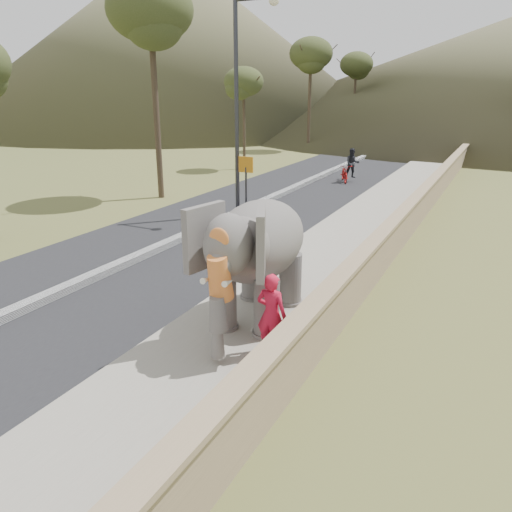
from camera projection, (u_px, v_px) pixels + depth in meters
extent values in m
plane|color=olive|center=(106.00, 457.00, 6.96)|extent=(160.00, 160.00, 0.00)
cube|color=black|center=(197.00, 233.00, 17.54)|extent=(7.00, 120.00, 0.03)
cube|color=black|center=(197.00, 231.00, 17.51)|extent=(0.35, 120.00, 0.22)
cube|color=#9E9687|center=(334.00, 252.00, 15.40)|extent=(3.00, 120.00, 0.15)
cube|color=tan|center=(389.00, 244.00, 14.54)|extent=(0.30, 120.00, 1.10)
cylinder|color=#323137|center=(237.00, 112.00, 18.78)|extent=(0.16, 0.16, 8.00)
sphere|color=#FFF2CC|center=(274.00, 0.00, 16.96)|extent=(0.36, 0.36, 0.36)
cylinder|color=#2D2D33|center=(246.00, 193.00, 19.35)|extent=(0.08, 0.08, 2.00)
cube|color=#C27412|center=(246.00, 165.00, 18.99)|extent=(0.60, 0.05, 0.60)
cone|color=brown|center=(171.00, 39.00, 66.14)|extent=(60.00, 60.00, 22.00)
imported|color=red|center=(271.00, 314.00, 9.13)|extent=(0.58, 0.38, 1.59)
imported|color=maroon|center=(345.00, 173.00, 27.01)|extent=(1.31, 1.90, 0.95)
imported|color=black|center=(352.00, 163.00, 26.67)|extent=(0.94, 0.86, 1.58)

